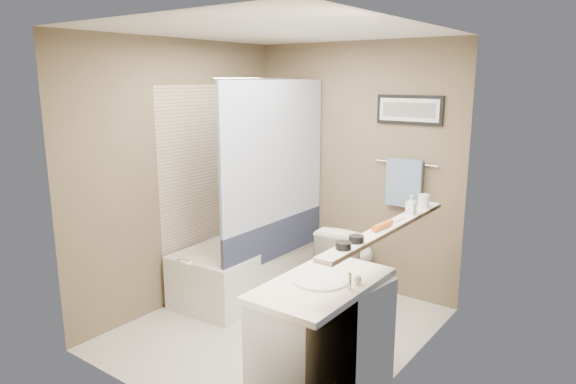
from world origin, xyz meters
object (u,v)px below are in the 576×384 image
Objects in this scene: candle_bowl_near at (343,246)px; hair_brush_front at (383,225)px; bathtub at (245,266)px; toilet at (349,260)px; soap_bottle at (411,205)px; candle_bowl_far at (356,239)px; glass_jar at (424,201)px; vanity at (322,348)px.

candle_bowl_near is 0.50m from hair_brush_front.
candle_bowl_near is (1.79, -1.19, 0.89)m from bathtub.
toilet is 1.39m from soap_bottle.
candle_bowl_far is at bearing -90.00° from hair_brush_front.
toilet is at bearing 127.51° from hair_brush_front.
candle_bowl_near is at bearing -90.00° from glass_jar.
soap_bottle is at bearing 90.00° from candle_bowl_far.
glass_jar is (0.88, -0.47, 0.80)m from toilet.
candle_bowl_far is 1.03m from glass_jar.
hair_brush_front is 0.68m from glass_jar.
bathtub is 1.02m from toilet.
bathtub is 16.67× the size of candle_bowl_near.
soap_bottle reaches higher than bathtub.
candle_bowl_near is 1.00× the size of candle_bowl_far.
vanity is at bearing -162.24° from candle_bowl_far.
bathtub is 2.11m from hair_brush_front.
candle_bowl_near is 0.94m from soap_bottle.
bathtub is 6.82× the size of hair_brush_front.
hair_brush_front is at bearing -90.00° from soap_bottle.
vanity is 1.17m from soap_bottle.
candle_bowl_far is 0.35m from hair_brush_front.
toilet is at bearing 118.20° from candle_bowl_near.
candle_bowl_near is at bearing -90.00° from soap_bottle.
glass_jar is at bearing -4.53° from bathtub.
vanity is (1.60, -1.10, 0.15)m from bathtub.
candle_bowl_far reaches higher than bathtub.
glass_jar is 0.73× the size of soap_bottle.
candle_bowl_near is 0.66× the size of soap_bottle.
soap_bottle is at bearing -90.00° from glass_jar.
soap_bottle is at bearing 84.68° from vanity.
bathtub is 2.03m from soap_bottle.
toilet is at bearing 22.45° from bathtub.
toilet is 0.82× the size of vanity.
soap_bottle is (0.00, -0.23, 0.02)m from glass_jar.
toilet is 1.89m from candle_bowl_far.
bathtub is at bearing 149.73° from candle_bowl_far.
candle_bowl_far is (0.19, 0.06, 0.73)m from vanity.
candle_bowl_far is at bearing 112.61° from toilet.
soap_bottle is (0.00, 0.79, 0.05)m from candle_bowl_far.
toilet is at bearing 152.10° from glass_jar.
toilet is at bearing 141.48° from soap_bottle.
bathtub is at bearing 172.03° from soap_bottle.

